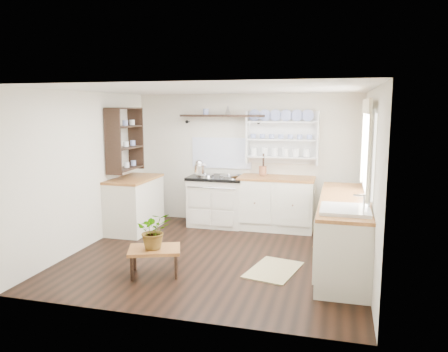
{
  "coord_description": "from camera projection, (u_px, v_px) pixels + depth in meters",
  "views": [
    {
      "loc": [
        1.62,
        -5.66,
        2.07
      ],
      "look_at": [
        0.04,
        0.25,
        1.1
      ],
      "focal_mm": 35.0,
      "sensor_mm": 36.0,
      "label": 1
    }
  ],
  "objects": [
    {
      "name": "kettle",
      "position": [
        199.0,
        167.0,
        7.55
      ],
      "size": [
        0.19,
        0.19,
        0.23
      ],
      "primitive_type": null,
      "color": "silver",
      "rests_on": "aga_cooker"
    },
    {
      "name": "high_shelf",
      "position": [
        222.0,
        116.0,
        7.64
      ],
      "size": [
        1.5,
        0.29,
        0.16
      ],
      "color": "black",
      "rests_on": "wall_back"
    },
    {
      "name": "window",
      "position": [
        367.0,
        147.0,
        5.54
      ],
      "size": [
        0.08,
        1.55,
        1.22
      ],
      "color": "white",
      "rests_on": "wall_right"
    },
    {
      "name": "back_cabinets",
      "position": [
        276.0,
        202.0,
        7.44
      ],
      "size": [
        1.27,
        0.63,
        0.9
      ],
      "color": "beige",
      "rests_on": "floor"
    },
    {
      "name": "left_cabinets",
      "position": [
        135.0,
        203.0,
        7.36
      ],
      "size": [
        0.62,
        1.13,
        0.9
      ],
      "color": "beige",
      "rests_on": "floor"
    },
    {
      "name": "center_table",
      "position": [
        155.0,
        252.0,
        5.41
      ],
      "size": [
        0.75,
        0.64,
        0.34
      ],
      "rotation": [
        0.0,
        0.0,
        0.36
      ],
      "color": "brown",
      "rests_on": "floor"
    },
    {
      "name": "right_cabinets",
      "position": [
        343.0,
        231.0,
        5.73
      ],
      "size": [
        0.62,
        2.43,
        0.9
      ],
      "color": "beige",
      "rests_on": "floor"
    },
    {
      "name": "wall_right",
      "position": [
        370.0,
        181.0,
        5.45
      ],
      "size": [
        0.02,
        3.8,
        2.3
      ],
      "primitive_type": "cube",
      "color": "beige",
      "rests_on": "ground"
    },
    {
      "name": "left_shelving",
      "position": [
        125.0,
        139.0,
        7.23
      ],
      "size": [
        0.28,
        0.8,
        1.05
      ],
      "primitive_type": "cube",
      "color": "black",
      "rests_on": "wall_left"
    },
    {
      "name": "ceiling",
      "position": [
        216.0,
        89.0,
        5.78
      ],
      "size": [
        4.0,
        3.8,
        0.01
      ],
      "primitive_type": "cube",
      "color": "white",
      "rests_on": "wall_back"
    },
    {
      "name": "wall_left",
      "position": [
        87.0,
        170.0,
        6.47
      ],
      "size": [
        0.02,
        3.8,
        2.3
      ],
      "primitive_type": "cube",
      "color": "beige",
      "rests_on": "ground"
    },
    {
      "name": "wall_back",
      "position": [
        246.0,
        159.0,
        7.77
      ],
      "size": [
        4.0,
        0.02,
        2.3
      ],
      "primitive_type": "cube",
      "color": "beige",
      "rests_on": "ground"
    },
    {
      "name": "aga_cooker",
      "position": [
        217.0,
        200.0,
        7.68
      ],
      "size": [
        0.98,
        0.68,
        0.9
      ],
      "color": "beige",
      "rests_on": "floor"
    },
    {
      "name": "utensil_crock",
      "position": [
        263.0,
        171.0,
        7.5
      ],
      "size": [
        0.13,
        0.13,
        0.15
      ],
      "primitive_type": "cylinder",
      "color": "brown",
      "rests_on": "back_cabinets"
    },
    {
      "name": "floor",
      "position": [
        217.0,
        256.0,
        6.14
      ],
      "size": [
        4.0,
        3.8,
        0.01
      ],
      "primitive_type": "cube",
      "color": "black",
      "rests_on": "ground"
    },
    {
      "name": "potted_plant",
      "position": [
        154.0,
        230.0,
        5.36
      ],
      "size": [
        0.54,
        0.52,
        0.46
      ],
      "primitive_type": "imported",
      "rotation": [
        0.0,
        0.0,
        0.55
      ],
      "color": "#3F7233",
      "rests_on": "center_table"
    },
    {
      "name": "floor_rug",
      "position": [
        274.0,
        270.0,
        5.58
      ],
      "size": [
        0.72,
        0.95,
        0.02
      ],
      "primitive_type": "cube",
      "rotation": [
        0.0,
        0.0,
        -0.22
      ],
      "color": "#998C59",
      "rests_on": "floor"
    },
    {
      "name": "belfast_sink",
      "position": [
        345.0,
        220.0,
        4.96
      ],
      "size": [
        0.55,
        0.6,
        0.45
      ],
      "color": "white",
      "rests_on": "right_cabinets"
    },
    {
      "name": "plate_rack",
      "position": [
        283.0,
        137.0,
        7.51
      ],
      "size": [
        1.2,
        0.22,
        0.9
      ],
      "color": "white",
      "rests_on": "wall_back"
    }
  ]
}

